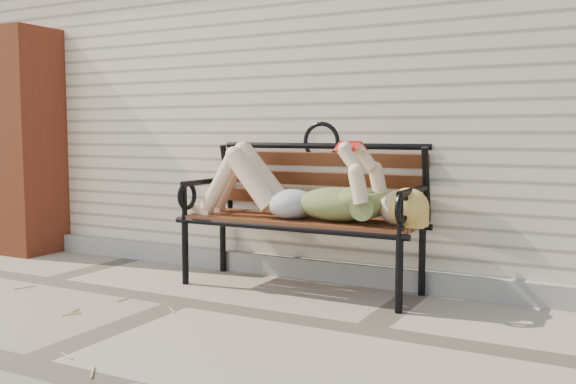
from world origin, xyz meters
The scene contains 6 objects.
ground centered at (0.00, 0.00, 0.00)m, with size 80.00×80.00×0.00m, color gray.
house_wall centered at (0.00, 3.00, 1.50)m, with size 8.00×4.00×3.00m, color beige.
foundation_strip centered at (0.00, 0.97, 0.07)m, with size 8.00×0.10×0.15m, color gray.
brick_pillar centered at (-2.30, 0.75, 1.00)m, with size 0.50×0.50×2.00m, color #963F21.
garden_bench centered at (0.50, 0.76, 0.65)m, with size 1.80×0.72×1.17m.
reading_woman centered at (0.52, 0.62, 0.69)m, with size 1.70×0.39×0.54m.
Camera 1 is at (2.48, -3.24, 1.08)m, focal length 40.00 mm.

